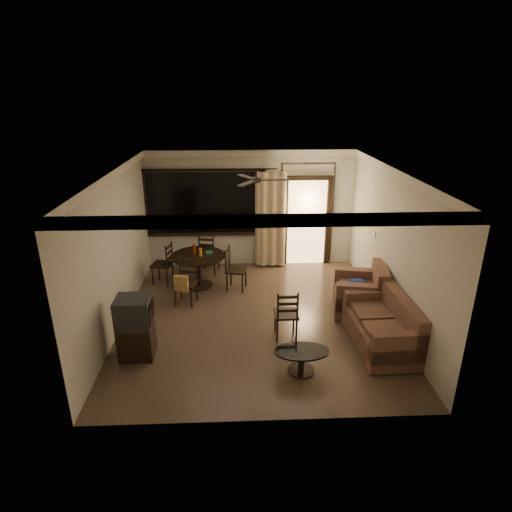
{
  "coord_description": "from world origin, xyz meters",
  "views": [
    {
      "loc": [
        -0.32,
        -7.21,
        4.07
      ],
      "look_at": [
        0.01,
        0.2,
        1.18
      ],
      "focal_mm": 30.0,
      "sensor_mm": 36.0,
      "label": 1
    }
  ],
  "objects_px": {
    "dining_chair_east": "(236,277)",
    "armchair": "(362,293)",
    "dining_chair_south": "(186,290)",
    "coffee_table": "(301,357)",
    "side_chair": "(286,323)",
    "dining_table": "(198,262)",
    "sofa": "(385,328)",
    "tv_cabinet": "(136,327)",
    "dining_chair_west": "(163,271)",
    "dining_chair_north": "(209,261)"
  },
  "relations": [
    {
      "from": "dining_chair_east",
      "to": "sofa",
      "type": "bearing_deg",
      "value": -119.66
    },
    {
      "from": "dining_chair_north",
      "to": "armchair",
      "type": "xyz_separation_m",
      "value": [
        3.08,
        -2.09,
        0.11
      ]
    },
    {
      "from": "dining_chair_east",
      "to": "armchair",
      "type": "bearing_deg",
      "value": -101.38
    },
    {
      "from": "dining_chair_west",
      "to": "armchair",
      "type": "height_order",
      "value": "armchair"
    },
    {
      "from": "coffee_table",
      "to": "dining_chair_east",
      "type": "bearing_deg",
      "value": 108.56
    },
    {
      "from": "armchair",
      "to": "coffee_table",
      "type": "xyz_separation_m",
      "value": [
        -1.45,
        -1.85,
        -0.14
      ]
    },
    {
      "from": "dining_chair_east",
      "to": "coffee_table",
      "type": "height_order",
      "value": "dining_chair_east"
    },
    {
      "from": "dining_chair_west",
      "to": "dining_chair_south",
      "type": "bearing_deg",
      "value": 44.3
    },
    {
      "from": "dining_table",
      "to": "armchair",
      "type": "height_order",
      "value": "armchair"
    },
    {
      "from": "dining_chair_south",
      "to": "tv_cabinet",
      "type": "distance_m",
      "value": 1.91
    },
    {
      "from": "dining_chair_west",
      "to": "tv_cabinet",
      "type": "height_order",
      "value": "tv_cabinet"
    },
    {
      "from": "dining_chair_south",
      "to": "side_chair",
      "type": "bearing_deg",
      "value": -21.91
    },
    {
      "from": "dining_chair_north",
      "to": "dining_chair_east",
      "type": "bearing_deg",
      "value": 136.76
    },
    {
      "from": "dining_chair_north",
      "to": "dining_chair_south",
      "type": "bearing_deg",
      "value": 90.0
    },
    {
      "from": "tv_cabinet",
      "to": "side_chair",
      "type": "bearing_deg",
      "value": 10.01
    },
    {
      "from": "armchair",
      "to": "coffee_table",
      "type": "height_order",
      "value": "armchair"
    },
    {
      "from": "tv_cabinet",
      "to": "sofa",
      "type": "xyz_separation_m",
      "value": [
        4.1,
        0.11,
        -0.18
      ]
    },
    {
      "from": "coffee_table",
      "to": "side_chair",
      "type": "xyz_separation_m",
      "value": [
        -0.13,
        1.01,
        0.03
      ]
    },
    {
      "from": "dining_chair_east",
      "to": "coffee_table",
      "type": "distance_m",
      "value": 3.15
    },
    {
      "from": "sofa",
      "to": "tv_cabinet",
      "type": "bearing_deg",
      "value": 178.97
    },
    {
      "from": "dining_chair_west",
      "to": "dining_chair_north",
      "type": "bearing_deg",
      "value": 133.24
    },
    {
      "from": "tv_cabinet",
      "to": "armchair",
      "type": "height_order",
      "value": "tv_cabinet"
    },
    {
      "from": "side_chair",
      "to": "armchair",
      "type": "bearing_deg",
      "value": -153.12
    },
    {
      "from": "tv_cabinet",
      "to": "side_chair",
      "type": "xyz_separation_m",
      "value": [
        2.48,
        0.47,
        -0.25
      ]
    },
    {
      "from": "dining_chair_south",
      "to": "dining_chair_north",
      "type": "xyz_separation_m",
      "value": [
        0.38,
        1.6,
        -0.02
      ]
    },
    {
      "from": "dining_chair_west",
      "to": "side_chair",
      "type": "height_order",
      "value": "dining_chair_west"
    },
    {
      "from": "dining_table",
      "to": "tv_cabinet",
      "type": "relative_size",
      "value": 1.13
    },
    {
      "from": "dining_chair_west",
      "to": "dining_chair_south",
      "type": "height_order",
      "value": "same"
    },
    {
      "from": "armchair",
      "to": "tv_cabinet",
      "type": "bearing_deg",
      "value": -151.85
    },
    {
      "from": "dining_chair_south",
      "to": "coffee_table",
      "type": "relative_size",
      "value": 1.12
    },
    {
      "from": "dining_chair_north",
      "to": "coffee_table",
      "type": "height_order",
      "value": "dining_chair_north"
    },
    {
      "from": "dining_chair_north",
      "to": "armchair",
      "type": "height_order",
      "value": "armchair"
    },
    {
      "from": "armchair",
      "to": "side_chair",
      "type": "bearing_deg",
      "value": -141.68
    },
    {
      "from": "dining_chair_north",
      "to": "side_chair",
      "type": "bearing_deg",
      "value": 130.54
    },
    {
      "from": "sofa",
      "to": "armchair",
      "type": "distance_m",
      "value": 1.2
    },
    {
      "from": "dining_chair_south",
      "to": "coffee_table",
      "type": "bearing_deg",
      "value": -35.91
    },
    {
      "from": "dining_chair_west",
      "to": "side_chair",
      "type": "relative_size",
      "value": 1.02
    },
    {
      "from": "dining_chair_west",
      "to": "armchair",
      "type": "distance_m",
      "value": 4.36
    },
    {
      "from": "armchair",
      "to": "sofa",
      "type": "bearing_deg",
      "value": -77.64
    },
    {
      "from": "dining_table",
      "to": "dining_chair_north",
      "type": "xyz_separation_m",
      "value": [
        0.18,
        0.76,
        -0.3
      ]
    },
    {
      "from": "tv_cabinet",
      "to": "dining_chair_south",
      "type": "bearing_deg",
      "value": 71.16
    },
    {
      "from": "tv_cabinet",
      "to": "dining_chair_north",
      "type": "bearing_deg",
      "value": 73.37
    },
    {
      "from": "dining_chair_south",
      "to": "dining_chair_west",
      "type": "bearing_deg",
      "value": 134.3
    },
    {
      "from": "dining_chair_west",
      "to": "side_chair",
      "type": "distance_m",
      "value": 3.44
    },
    {
      "from": "coffee_table",
      "to": "tv_cabinet",
      "type": "bearing_deg",
      "value": 168.22
    },
    {
      "from": "side_chair",
      "to": "dining_chair_east",
      "type": "bearing_deg",
      "value": -67.34
    },
    {
      "from": "dining_table",
      "to": "sofa",
      "type": "bearing_deg",
      "value": -37.41
    },
    {
      "from": "dining_chair_south",
      "to": "dining_table",
      "type": "bearing_deg",
      "value": 89.89
    },
    {
      "from": "tv_cabinet",
      "to": "dining_chair_east",
      "type": "bearing_deg",
      "value": 56.04
    },
    {
      "from": "armchair",
      "to": "side_chair",
      "type": "height_order",
      "value": "armchair"
    }
  ]
}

